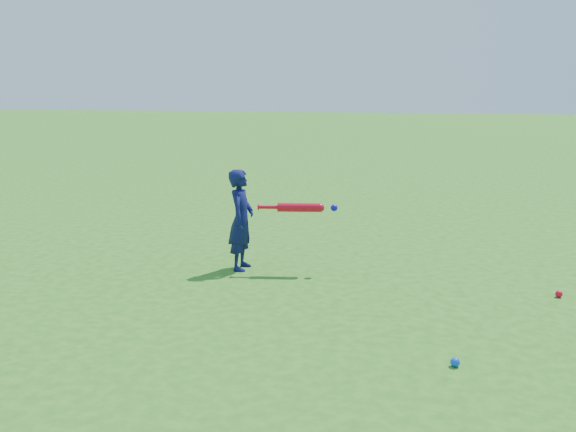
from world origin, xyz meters
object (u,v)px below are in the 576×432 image
Objects in this scene: ground_ball_blue at (455,362)px; ground_ball_red at (559,294)px; bat_swing at (302,207)px; child at (241,220)px.

ground_ball_red is at bearing 59.93° from ground_ball_blue.
ground_ball_blue is (-1.02, -1.75, 0.00)m from ground_ball_red.
bat_swing is (-1.50, 2.11, 0.66)m from ground_ball_blue.
child reaches higher than ground_ball_red.
child is 1.30× the size of bat_swing.
ground_ball_blue is (2.16, -2.06, -0.51)m from child.
bat_swing is at bearing 172.02° from ground_ball_red.
bat_swing is (0.65, 0.05, 0.15)m from child.
ground_ball_red is 0.08× the size of bat_swing.
child is at bearing 174.56° from ground_ball_red.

